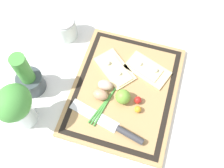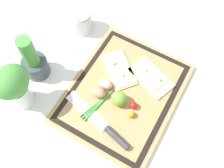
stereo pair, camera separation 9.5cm
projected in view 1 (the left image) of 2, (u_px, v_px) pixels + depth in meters
The scene contains 14 objects.
ground_plane at pixel (124, 91), 0.98m from camera, with size 6.00×6.00×0.00m, color white.
cutting_board at pixel (124, 90), 0.97m from camera, with size 0.47×0.38×0.02m.
pizza_slice_near at pixel (147, 69), 1.00m from camera, with size 0.14×0.19×0.02m.
pizza_slice_far at pixel (115, 69), 1.00m from camera, with size 0.17×0.18×0.02m.
knife at pixel (118, 129), 0.89m from camera, with size 0.10×0.28×0.02m.
egg_brown at pixel (101, 95), 0.93m from camera, with size 0.04×0.05×0.04m, color tan.
egg_pink at pixel (105, 85), 0.95m from camera, with size 0.04×0.05×0.04m, color beige.
lime at pixel (123, 97), 0.92m from camera, with size 0.05×0.05×0.05m, color #70A838.
cherry_tomato_red at pixel (138, 100), 0.93m from camera, with size 0.03×0.03×0.03m, color red.
cherry_tomato_yellow at pixel (138, 109), 0.92m from camera, with size 0.02×0.02×0.02m, color gold.
scallion_bunch at pixel (113, 91), 0.96m from camera, with size 0.29×0.10×0.01m.
herb_pot at pixel (29, 78), 0.93m from camera, with size 0.09×0.09×0.20m.
sauce_jar at pixel (65, 29), 1.06m from camera, with size 0.09×0.09×0.10m.
herb_glass at pixel (16, 106), 0.83m from camera, with size 0.13×0.11×0.20m.
Camera 1 is at (-0.40, -0.07, 0.90)m, focal length 42.00 mm.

